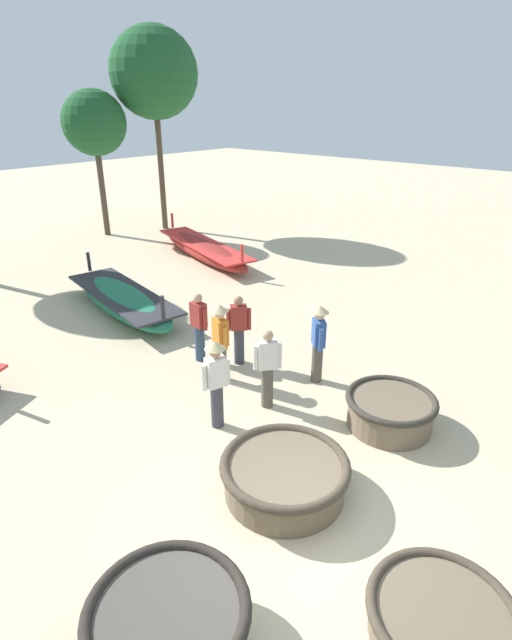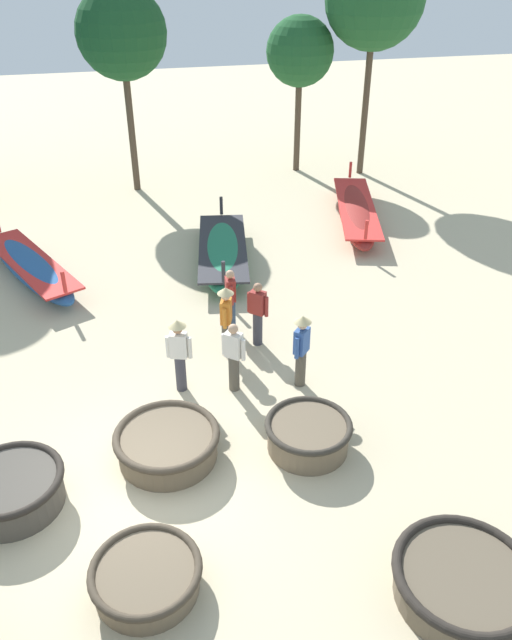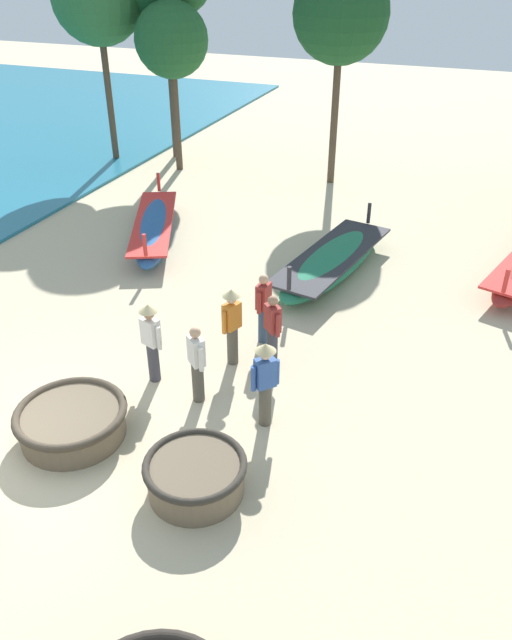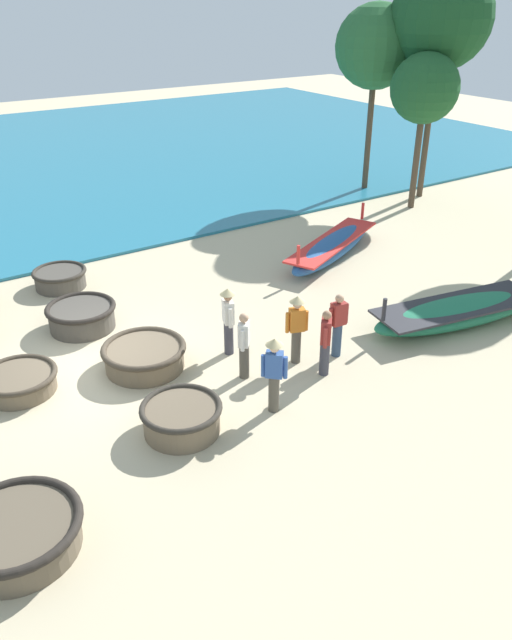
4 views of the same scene
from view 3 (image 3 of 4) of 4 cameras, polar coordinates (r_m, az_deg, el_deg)
ground_plane at (r=11.30m, az=-20.56°, el=-11.10°), size 80.00×80.00×0.00m
coracle_center at (r=11.13m, az=-16.48°, el=-8.84°), size 1.90×1.90×0.57m
coracle_tilted at (r=9.79m, az=-5.55°, el=-13.93°), size 1.59×1.59×0.60m
long_boat_ochre_hull at (r=18.02m, az=-9.30°, el=8.34°), size 3.03×5.03×1.15m
long_boat_blue_hull at (r=15.93m, az=6.96°, el=5.34°), size 2.15×5.07×1.14m
fisherman_standing_right at (r=10.53m, az=0.85°, el=-5.43°), size 0.39×0.41×1.67m
fisherman_by_coracle at (r=12.07m, az=-2.21°, el=-0.16°), size 0.36×0.50×1.67m
fisherman_standing_left at (r=12.06m, az=1.51°, el=-0.85°), size 0.41×0.39×1.57m
fisherman_crouching at (r=11.18m, az=-5.43°, el=-3.88°), size 0.42×0.39×1.57m
fisherman_with_hat at (r=11.74m, az=-9.57°, el=-1.61°), size 0.51×0.36×1.67m
fisherman_hauling at (r=12.79m, az=0.69°, el=1.22°), size 0.25×0.53×1.57m
tree_center at (r=21.50m, az=7.78°, el=25.93°), size 3.00×3.00×6.84m
tree_leftmost at (r=23.05m, az=-7.73°, el=23.97°), size 2.49×2.49×5.67m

